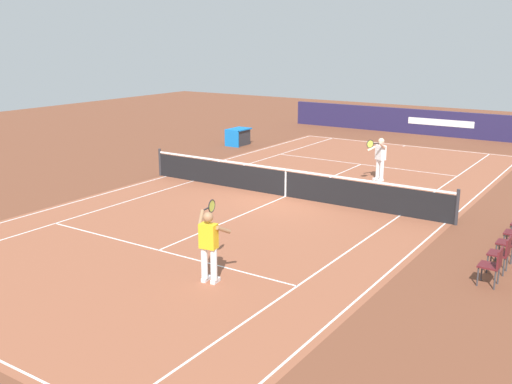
% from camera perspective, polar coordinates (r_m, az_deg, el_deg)
% --- Properties ---
extents(ground_plane, '(60.00, 60.00, 0.00)m').
position_cam_1_polar(ground_plane, '(20.38, 2.88, -0.43)').
color(ground_plane, brown).
extents(court_slab, '(24.20, 11.40, 0.00)m').
position_cam_1_polar(court_slab, '(20.38, 2.88, -0.43)').
color(court_slab, '#935138').
rests_on(court_slab, ground_plane).
extents(court_line_markings, '(23.85, 11.05, 0.01)m').
position_cam_1_polar(court_line_markings, '(20.38, 2.88, -0.42)').
color(court_line_markings, white).
rests_on(court_line_markings, ground_plane).
extents(tennis_net, '(0.10, 11.70, 1.08)m').
position_cam_1_polar(tennis_net, '(20.26, 2.90, 0.91)').
color(tennis_net, '#2D2D33').
rests_on(tennis_net, ground_plane).
extents(stadium_barrier, '(0.26, 17.00, 1.40)m').
position_cam_1_polar(stadium_barrier, '(34.64, 16.57, 6.45)').
color(stadium_barrier, '#231E47').
rests_on(stadium_barrier, ground_plane).
extents(tennis_player_near, '(1.02, 0.82, 1.70)m').
position_cam_1_polar(tennis_player_near, '(13.09, -4.57, -4.92)').
color(tennis_player_near, white).
rests_on(tennis_player_near, ground_plane).
extents(tennis_player_far, '(1.19, 0.75, 1.70)m').
position_cam_1_polar(tennis_player_far, '(22.89, 11.90, 3.34)').
color(tennis_player_far, white).
rests_on(tennis_player_far, ground_plane).
extents(tennis_ball, '(0.07, 0.07, 0.07)m').
position_cam_1_polar(tennis_ball, '(21.04, 0.36, 0.17)').
color(tennis_ball, '#CCE01E').
rests_on(tennis_ball, ground_plane).
extents(spectator_chair_3, '(0.44, 0.44, 0.88)m').
position_cam_1_polar(spectator_chair_3, '(15.66, 23.39, -4.38)').
color(spectator_chair_3, '#38383D').
rests_on(spectator_chair_3, ground_plane).
extents(spectator_chair_4, '(0.44, 0.44, 0.88)m').
position_cam_1_polar(spectator_chair_4, '(14.82, 22.74, -5.37)').
color(spectator_chair_4, '#38383D').
rests_on(spectator_chair_4, ground_plane).
extents(spectator_chair_5, '(0.44, 0.44, 0.88)m').
position_cam_1_polar(spectator_chair_5, '(13.99, 22.00, -6.47)').
color(spectator_chair_5, '#38383D').
rests_on(spectator_chair_5, ground_plane).
extents(equipment_cart_tarped, '(1.25, 0.84, 0.85)m').
position_cam_1_polar(equipment_cart_tarped, '(30.09, -1.73, 5.38)').
color(equipment_cart_tarped, '#2D2D33').
rests_on(equipment_cart_tarped, ground_plane).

